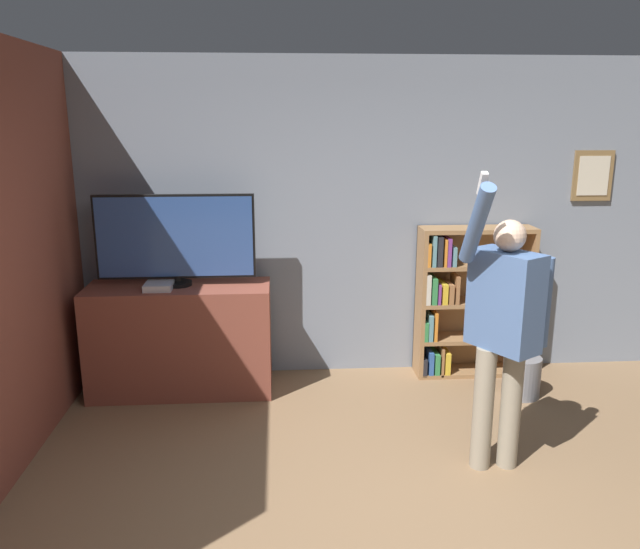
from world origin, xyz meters
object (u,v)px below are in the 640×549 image
Objects in this scene: game_console at (159,286)px; bookshelf at (463,301)px; waste_bin at (521,376)px; television at (176,239)px; person at (504,323)px.

bookshelf is at bearing 6.65° from game_console.
game_console is 0.17× the size of bookshelf.
television is at bearing 173.43° from waste_bin.
television is 0.95× the size of bookshelf.
bookshelf is 3.94× the size of waste_bin.
game_console is 0.12× the size of person.
person is at bearing -97.90° from bookshelf.
person reaches higher than television.
television is 5.47× the size of game_console.
waste_bin is at bearing -4.09° from game_console.
bookshelf is 0.68× the size of person.
bookshelf is at bearing 140.54° from person.
television is at bearing -175.63° from bookshelf.
waste_bin is at bearing 119.02° from person.
television is 2.58m from person.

